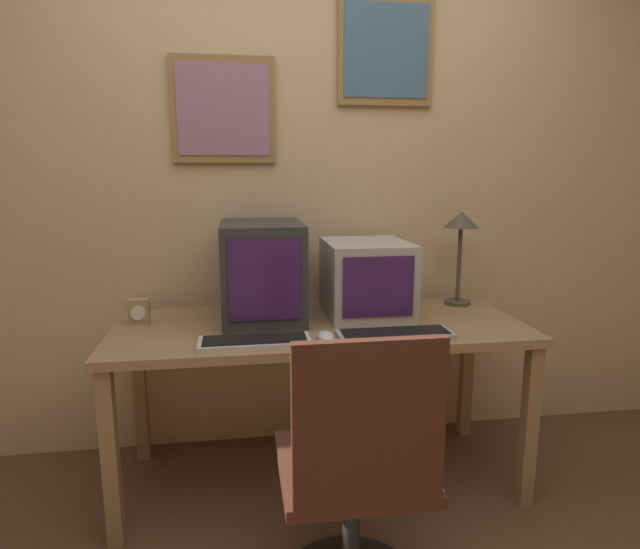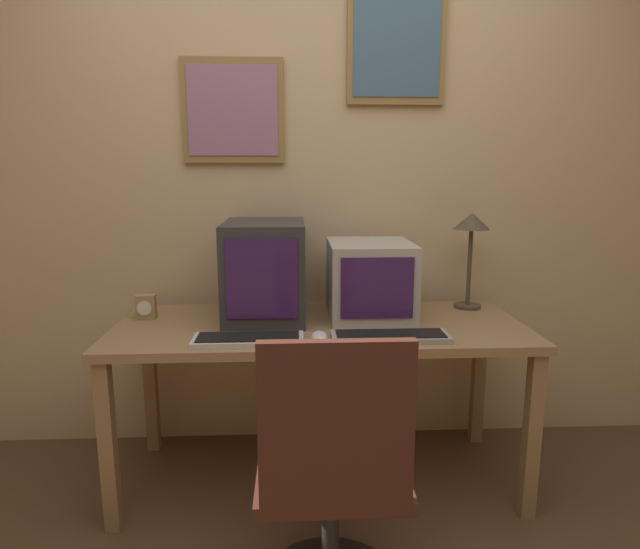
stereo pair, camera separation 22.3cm
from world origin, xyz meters
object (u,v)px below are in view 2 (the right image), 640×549
Objects in this scene: monitor_left at (265,270)px; keyboard_main at (248,340)px; monitor_right at (370,279)px; desk_lamp at (471,232)px; mouse_near_keyboard at (319,337)px; desk_clock at (146,307)px; keyboard_side at (390,336)px; office_chair at (331,494)px.

monitor_left reaches higher than keyboard_main.
monitor_right is 0.53m from desk_lamp.
desk_clock is at bearing 154.64° from mouse_near_keyboard.
desk_lamp is (0.99, 0.48, 0.35)m from keyboard_main.
office_chair is at bearing -118.04° from keyboard_side.
monitor_left is 4.39× the size of desk_clock.
desk_lamp is at bearing 4.66° from desk_clock.
desk_clock is 1.19m from office_chair.
monitor_right is 3.98× the size of desk_clock.
monitor_right is at bearing 95.22° from keyboard_side.
monitor_left is 4.00× the size of mouse_near_keyboard.
desk_clock is 0.24× the size of desk_lamp.
desk_lamp is at bearing 13.51° from monitor_right.
keyboard_side is (0.49, -0.35, -0.20)m from monitor_left.
keyboard_side is 0.48× the size of office_chair.
desk_lamp reaches higher than monitor_right.
monitor_left is 1.04× the size of desk_lamp.
desk_clock reaches higher than keyboard_side.
mouse_near_keyboard is 1.10× the size of desk_clock.
mouse_near_keyboard is at bearing -146.94° from desk_lamp.
keyboard_side is 4.23× the size of desk_clock.
office_chair is at bearing -48.00° from desk_clock.
keyboard_main is 0.65m from office_chair.
monitor_left is 1.02m from office_chair.
office_chair is (0.23, -0.84, -0.54)m from monitor_left.
desk_lamp reaches higher than mouse_near_keyboard.
monitor_right is 0.64m from keyboard_main.
monitor_right is 3.63× the size of mouse_near_keyboard.
keyboard_side is 1.01× the size of desk_lamp.
keyboard_main is at bearing -144.75° from monitor_right.
desk_clock is at bearing 132.00° from office_chair.
office_chair reaches higher than keyboard_side.
mouse_near_keyboard is (0.22, -0.35, -0.19)m from monitor_left.
monitor_left is at bearing 121.96° from mouse_near_keyboard.
desk_clock is at bearing -179.76° from monitor_left.
monitor_left is at bearing -179.85° from monitor_right.
monitor_left is 0.64m from keyboard_side.
monitor_left is at bearing -172.92° from desk_lamp.
monitor_right is at bearing 74.71° from office_chair.
mouse_near_keyboard is (0.27, 0.01, 0.00)m from keyboard_main.
mouse_near_keyboard is 0.82m from desk_clock.
office_chair is (0.01, -0.49, -0.34)m from mouse_near_keyboard.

